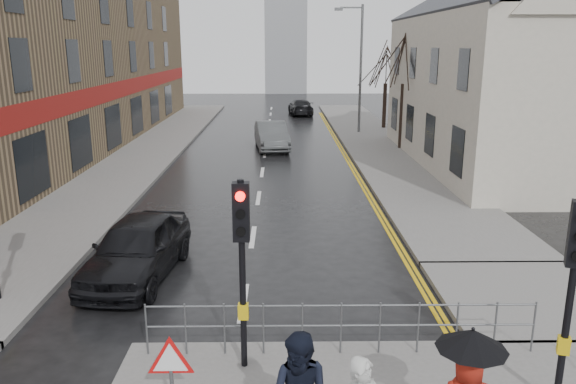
{
  "coord_description": "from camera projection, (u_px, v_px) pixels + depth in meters",
  "views": [
    {
      "loc": [
        0.86,
        -8.68,
        5.65
      ],
      "look_at": [
        1.04,
        4.98,
        2.07
      ],
      "focal_mm": 35.0,
      "sensor_mm": 36.0,
      "label": 1
    }
  ],
  "objects": [
    {
      "name": "ground",
      "position": [
        233.0,
        379.0,
        9.82
      ],
      "size": [
        120.0,
        120.0,
        0.0
      ],
      "primitive_type": "plane",
      "color": "black",
      "rests_on": "ground"
    },
    {
      "name": "left_pavement",
      "position": [
        152.0,
        146.0,
        31.97
      ],
      "size": [
        4.0,
        44.0,
        0.14
      ],
      "primitive_type": "cube",
      "color": "#605E5B",
      "rests_on": "ground"
    },
    {
      "name": "right_pavement",
      "position": [
        373.0,
        140.0,
        34.07
      ],
      "size": [
        4.0,
        40.0,
        0.14
      ],
      "primitive_type": "cube",
      "color": "#605E5B",
      "rests_on": "ground"
    },
    {
      "name": "pavement_bridge_right",
      "position": [
        528.0,
        298.0,
        12.79
      ],
      "size": [
        4.0,
        4.2,
        0.14
      ],
      "primitive_type": "cube",
      "color": "#605E5B",
      "rests_on": "ground"
    },
    {
      "name": "building_left_terrace",
      "position": [
        38.0,
        58.0,
        29.68
      ],
      "size": [
        8.0,
        42.0,
        10.0
      ],
      "primitive_type": "cube",
      "color": "#796146",
      "rests_on": "ground"
    },
    {
      "name": "building_right_cream",
      "position": [
        519.0,
        65.0,
        26.17
      ],
      "size": [
        9.0,
        16.4,
        10.1
      ],
      "color": "#B3AD9C",
      "rests_on": "ground"
    },
    {
      "name": "church_tower",
      "position": [
        286.0,
        17.0,
        67.53
      ],
      "size": [
        5.0,
        5.0,
        18.0
      ],
      "primitive_type": "cube",
      "color": "gray",
      "rests_on": "ground"
    },
    {
      "name": "traffic_signal_near_left",
      "position": [
        242.0,
        242.0,
        9.39
      ],
      "size": [
        0.28,
        0.27,
        3.4
      ],
      "color": "black",
      "rests_on": "near_pavement"
    },
    {
      "name": "traffic_signal_near_right",
      "position": [
        574.0,
        268.0,
        8.29
      ],
      "size": [
        0.34,
        0.33,
        3.4
      ],
      "color": "black",
      "rests_on": "near_pavement"
    },
    {
      "name": "guard_railing_front",
      "position": [
        341.0,
        317.0,
        10.21
      ],
      "size": [
        7.14,
        0.04,
        1.0
      ],
      "color": "#595B5E",
      "rests_on": "near_pavement"
    },
    {
      "name": "warning_sign",
      "position": [
        171.0,
        364.0,
        8.38
      ],
      "size": [
        0.8,
        0.07,
        1.35
      ],
      "color": "#595B5E",
      "rests_on": "near_pavement"
    },
    {
      "name": "street_lamp",
      "position": [
        358.0,
        61.0,
        35.78
      ],
      "size": [
        1.83,
        0.25,
        8.0
      ],
      "color": "#595B5E",
      "rests_on": "right_pavement"
    },
    {
      "name": "tree_near",
      "position": [
        405.0,
        55.0,
        29.89
      ],
      "size": [
        2.4,
        2.4,
        6.58
      ],
      "color": "black",
      "rests_on": "right_pavement"
    },
    {
      "name": "tree_far",
      "position": [
        386.0,
        64.0,
        37.82
      ],
      "size": [
        2.4,
        2.4,
        5.64
      ],
      "color": "black",
      "rests_on": "right_pavement"
    },
    {
      "name": "car_parked",
      "position": [
        137.0,
        248.0,
        13.96
      ],
      "size": [
        2.3,
        4.66,
        1.53
      ],
      "primitive_type": "imported",
      "rotation": [
        0.0,
        0.0,
        -0.11
      ],
      "color": "black",
      "rests_on": "ground"
    },
    {
      "name": "car_mid",
      "position": [
        272.0,
        136.0,
        31.31
      ],
      "size": [
        2.16,
        4.79,
        1.52
      ],
      "primitive_type": "imported",
      "rotation": [
        0.0,
        0.0,
        0.12
      ],
      "color": "#46494B",
      "rests_on": "ground"
    },
    {
      "name": "car_far",
      "position": [
        301.0,
        107.0,
        46.9
      ],
      "size": [
        2.14,
        4.55,
        1.28
      ],
      "primitive_type": "imported",
      "rotation": [
        0.0,
        0.0,
        3.22
      ],
      "color": "black",
      "rests_on": "ground"
    }
  ]
}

